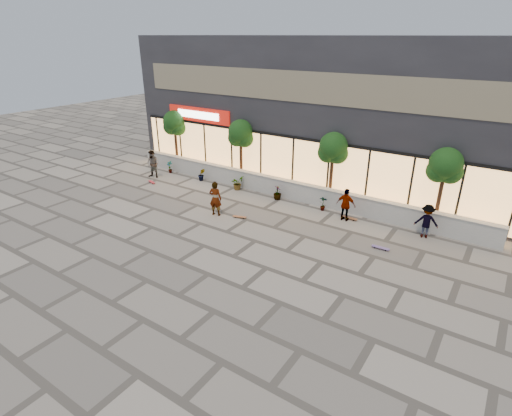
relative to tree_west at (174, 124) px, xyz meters
The scene contains 20 objects.
ground 12.21m from the tree_west, 40.55° to the right, with size 80.00×80.00×0.00m, color #9C9488.
planter_wall 9.36m from the tree_west, ahead, with size 22.00×0.42×1.04m.
retail_building 10.27m from the tree_west, 28.00° to the left, with size 24.00×9.17×8.50m.
shrub_a 2.91m from the tree_west, 68.20° to the right, with size 0.43×0.29×0.81m, color #123410.
shrub_b 4.37m from the tree_west, 20.75° to the right, with size 0.45×0.36×0.81m, color #123410.
shrub_c 6.74m from the tree_west, 11.58° to the right, with size 0.73×0.63×0.81m, color #123410.
shrub_d 9.35m from the tree_west, ahead, with size 0.45×0.45×0.81m, color #123410.
shrub_e 12.05m from the tree_west, ahead, with size 0.43×0.29×0.81m, color #123410.
tree_west is the anchor object (origin of this frame).
tree_midwest 5.50m from the tree_west, ahead, with size 1.60×1.50×3.92m.
tree_mideast 11.50m from the tree_west, ahead, with size 1.60×1.50×3.92m.
tree_east 17.00m from the tree_west, ahead, with size 1.60×1.50×3.92m.
skater_center 9.05m from the tree_west, 33.24° to the right, with size 0.66×0.43×1.81m, color silver.
skater_left 3.28m from the tree_west, 82.74° to the right, with size 0.87×0.68×1.80m, color #9C8764.
skater_right_near 13.42m from the tree_west, ahead, with size 0.98×0.41×1.67m, color beige.
skater_right_far 17.05m from the tree_west, ahead, with size 1.03×0.59×1.60m, color maroon.
skateboard_center 10.12m from the tree_west, 27.40° to the right, with size 0.73×0.40×0.09m.
skateboard_left 4.53m from the tree_west, 73.59° to the right, with size 0.71×0.37×0.08m.
skateboard_right_near 13.69m from the tree_west, ahead, with size 0.83×0.26×0.10m.
skateboard_right_far 16.25m from the tree_west, 13.19° to the right, with size 0.77×0.22×0.09m.
Camera 1 is at (10.51, -11.54, 8.57)m, focal length 28.00 mm.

